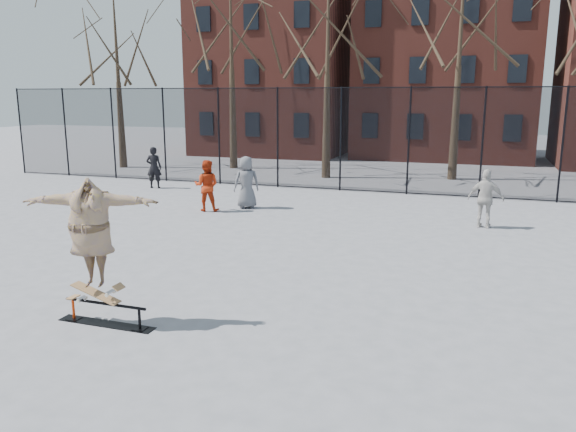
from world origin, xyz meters
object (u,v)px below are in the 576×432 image
(bystander_grey, at_px, (247,182))
(bystander_red, at_px, (207,186))
(skateboard, at_px, (96,298))
(bystander_white, at_px, (486,199))
(bystander_black, at_px, (154,167))
(skater, at_px, (92,242))
(skate_rail, at_px, (106,316))

(bystander_grey, bearing_deg, bystander_red, 6.01)
(skateboard, height_order, bystander_red, bystander_red)
(bystander_grey, height_order, bystander_white, bystander_grey)
(bystander_black, bearing_deg, skater, 100.67)
(bystander_red, bearing_deg, bystander_black, -54.08)
(skate_rail, bearing_deg, skater, 180.00)
(skateboard, relative_size, bystander_grey, 0.54)
(skateboard, relative_size, bystander_black, 0.56)
(bystander_red, distance_m, bystander_white, 8.52)
(bystander_grey, bearing_deg, skateboard, 65.17)
(skater, bearing_deg, skateboard, 0.00)
(bystander_black, bearing_deg, bystander_white, 148.92)
(skater, relative_size, bystander_white, 1.31)
(bystander_grey, height_order, bystander_red, bystander_grey)
(bystander_grey, bearing_deg, skate_rail, 66.13)
(skate_rail, distance_m, bystander_red, 9.28)
(skater, bearing_deg, bystander_black, 100.18)
(skate_rail, bearing_deg, bystander_red, 106.76)
(bystander_red, xyz_separation_m, bystander_white, (8.51, 0.42, 0.00))
(bystander_white, bearing_deg, skate_rail, 65.19)
(bystander_black, bearing_deg, skate_rail, 101.26)
(bystander_red, bearing_deg, bystander_white, 168.72)
(skateboard, relative_size, skater, 0.43)
(skateboard, distance_m, bystander_black, 13.99)
(bystander_grey, distance_m, bystander_black, 5.77)
(bystander_black, xyz_separation_m, bystander_white, (12.63, -3.03, -0.00))
(bystander_red, height_order, bystander_white, bystander_white)
(skateboard, bearing_deg, bystander_red, 105.77)
(skateboard, bearing_deg, bystander_black, 118.26)
(skate_rail, xyz_separation_m, skateboard, (-0.17, 0.00, 0.29))
(bystander_grey, height_order, bystander_black, bystander_grey)
(skate_rail, distance_m, skater, 1.24)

